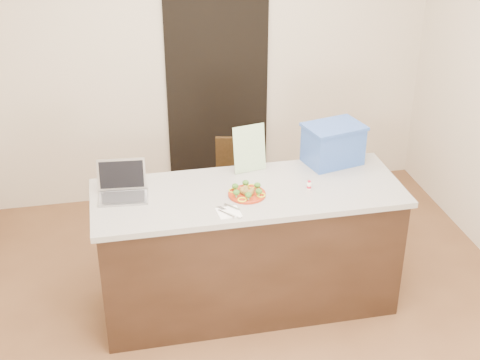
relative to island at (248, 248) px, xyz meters
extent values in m
plane|color=brown|center=(0.00, -0.25, -0.46)|extent=(4.00, 4.00, 0.00)
plane|color=beige|center=(0.00, 1.75, 0.89)|extent=(4.00, 0.00, 4.00)
cube|color=black|center=(0.10, 1.73, 0.54)|extent=(0.90, 0.02, 2.00)
cube|color=black|center=(0.00, 0.00, -0.02)|extent=(2.00, 0.70, 0.88)
cube|color=beige|center=(0.00, 0.00, 0.44)|extent=(2.06, 0.76, 0.04)
cylinder|color=#98260D|center=(-0.02, -0.06, 0.47)|extent=(0.25, 0.25, 0.01)
torus|color=#98260D|center=(-0.02, -0.06, 0.47)|extent=(0.24, 0.24, 0.01)
sphere|color=olive|center=(-0.02, -0.06, 0.49)|extent=(0.04, 0.04, 0.04)
sphere|color=olive|center=(-0.02, -0.03, 0.49)|extent=(0.04, 0.04, 0.04)
sphere|color=olive|center=(-0.05, -0.04, 0.49)|extent=(0.04, 0.04, 0.04)
sphere|color=olive|center=(-0.06, -0.06, 0.49)|extent=(0.04, 0.04, 0.04)
sphere|color=olive|center=(-0.05, -0.08, 0.49)|extent=(0.04, 0.04, 0.04)
sphere|color=olive|center=(-0.02, -0.09, 0.49)|extent=(0.04, 0.04, 0.04)
sphere|color=olive|center=(0.00, -0.08, 0.49)|extent=(0.04, 0.04, 0.04)
sphere|color=olive|center=(0.01, -0.06, 0.49)|extent=(0.04, 0.04, 0.04)
ellipsoid|color=#265015|center=(0.05, -0.03, 0.51)|extent=(0.04, 0.04, 0.04)
ellipsoid|color=#265015|center=(-0.01, 0.02, 0.51)|extent=(0.04, 0.04, 0.04)
ellipsoid|color=#265015|center=(-0.09, -0.01, 0.51)|extent=(0.04, 0.04, 0.04)
ellipsoid|color=#265015|center=(-0.10, -0.09, 0.51)|extent=(0.04, 0.04, 0.04)
ellipsoid|color=#265015|center=(-0.03, -0.14, 0.51)|extent=(0.04, 0.04, 0.04)
ellipsoid|color=#265015|center=(0.04, -0.11, 0.51)|extent=(0.04, 0.04, 0.04)
torus|color=yellow|center=(0.03, 0.02, 0.48)|extent=(0.06, 0.06, 0.01)
torus|color=yellow|center=(-0.11, -0.01, 0.48)|extent=(0.06, 0.06, 0.01)
torus|color=yellow|center=(-0.07, -0.14, 0.48)|extent=(0.06, 0.06, 0.01)
torus|color=yellow|center=(0.06, -0.11, 0.48)|extent=(0.06, 0.06, 0.01)
cube|color=white|center=(-0.18, -0.26, 0.46)|extent=(0.15, 0.15, 0.01)
cube|color=silver|center=(-0.20, -0.28, 0.47)|extent=(0.09, 0.12, 0.00)
cube|color=silver|center=(-0.20, -0.20, 0.47)|extent=(0.06, 0.07, 0.00)
cube|color=white|center=(-0.15, -0.30, 0.47)|extent=(0.08, 0.08, 0.01)
cube|color=silver|center=(-0.15, -0.20, 0.47)|extent=(0.09, 0.10, 0.00)
cylinder|color=white|center=(0.40, -0.07, 0.48)|extent=(0.03, 0.03, 0.05)
cylinder|color=white|center=(0.40, -0.07, 0.51)|extent=(0.02, 0.02, 0.01)
cylinder|color=red|center=(0.40, -0.07, 0.52)|extent=(0.02, 0.02, 0.01)
cylinder|color=red|center=(0.40, -0.07, 0.48)|extent=(0.03, 0.03, 0.02)
cube|color=#A2A3A7|center=(-0.81, 0.06, 0.46)|extent=(0.33, 0.25, 0.01)
cube|color=#A2A3A7|center=(-0.81, 0.17, 0.58)|extent=(0.32, 0.08, 0.21)
cube|color=black|center=(-0.81, 0.17, 0.58)|extent=(0.29, 0.07, 0.18)
cube|color=#2A2A2C|center=(-0.81, 0.05, 0.47)|extent=(0.28, 0.18, 0.00)
cube|color=silver|center=(0.07, 0.29, 0.62)|extent=(0.24, 0.10, 0.33)
cube|color=#2C4E9F|center=(0.68, 0.29, 0.59)|extent=(0.43, 0.35, 0.27)
cube|color=#2C4E9F|center=(0.68, 0.29, 0.74)|extent=(0.45, 0.37, 0.02)
cube|color=#34210F|center=(0.14, 0.83, -0.06)|extent=(0.45, 0.45, 0.04)
cube|color=#34210F|center=(0.14, 1.00, 0.17)|extent=(0.38, 0.12, 0.43)
cylinder|color=#34210F|center=(-0.02, 0.67, -0.26)|extent=(0.03, 0.03, 0.40)
cylinder|color=#34210F|center=(0.30, 0.67, -0.26)|extent=(0.03, 0.03, 0.40)
cylinder|color=#34210F|center=(-0.02, 0.99, -0.26)|extent=(0.03, 0.03, 0.40)
cylinder|color=#34210F|center=(0.30, 0.99, -0.26)|extent=(0.03, 0.03, 0.40)
camera|label=1|loc=(-0.84, -3.78, 2.58)|focal=50.00mm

